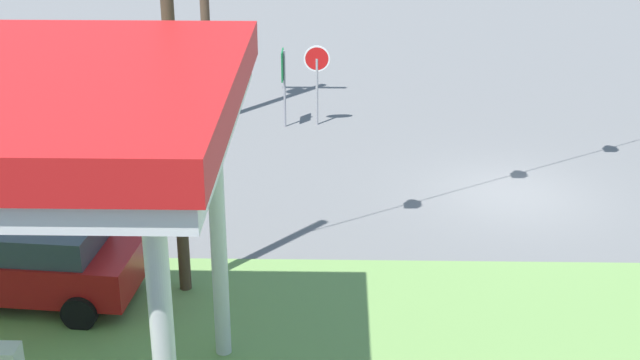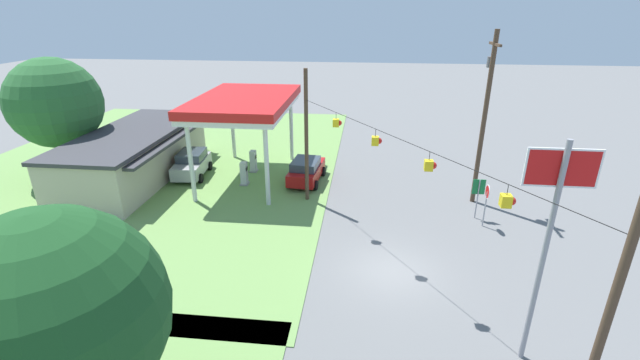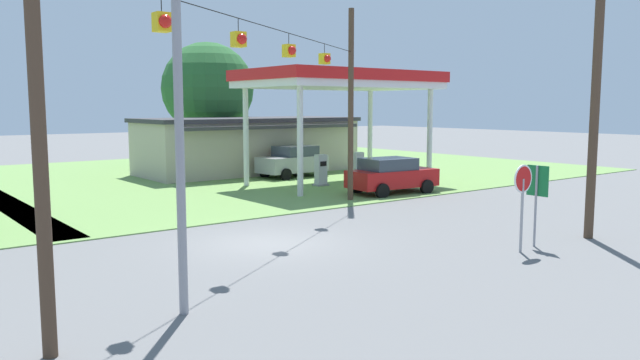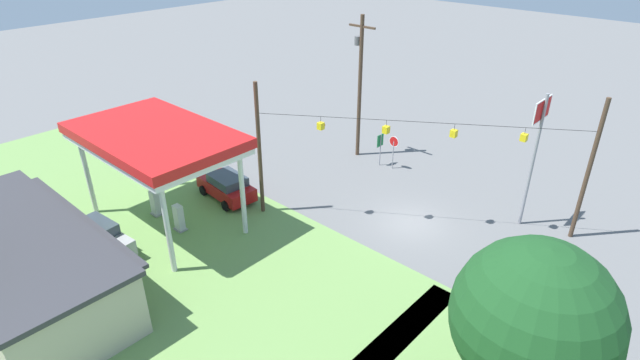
{
  "view_description": "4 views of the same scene",
  "coord_description": "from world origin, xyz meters",
  "px_view_note": "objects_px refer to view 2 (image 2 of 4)",
  "views": [
    {
      "loc": [
        4.42,
        20.84,
        9.1
      ],
      "look_at": [
        4.8,
        3.04,
        1.63
      ],
      "focal_mm": 50.0,
      "sensor_mm": 36.0,
      "label": 1
    },
    {
      "loc": [
        -17.17,
        1.43,
        11.5
      ],
      "look_at": [
        3.69,
        3.75,
        2.95
      ],
      "focal_mm": 24.0,
      "sensor_mm": 36.0,
      "label": 2
    },
    {
      "loc": [
        -9.99,
        -15.57,
        4.14
      ],
      "look_at": [
        4.19,
        2.88,
        1.35
      ],
      "focal_mm": 35.0,
      "sensor_mm": 36.0,
      "label": 3
    },
    {
      "loc": [
        -12.9,
        22.11,
        16.11
      ],
      "look_at": [
        4.97,
        2.54,
        2.12
      ],
      "focal_mm": 28.0,
      "sensor_mm": 36.0,
      "label": 4
    }
  ],
  "objects_px": {
    "car_at_pumps_front": "(306,170)",
    "utility_pole_main": "(485,111)",
    "gas_station_canopy": "(245,104)",
    "route_sign": "(478,191)",
    "fuel_pump_near": "(244,174)",
    "car_at_pumps_rear": "(192,164)",
    "stop_sign_roadside": "(487,197)",
    "fuel_pump_far": "(253,162)",
    "tree_west_verge": "(54,318)",
    "gas_station_store": "(135,154)",
    "tree_behind_station": "(55,103)",
    "stop_sign_overhead": "(553,212)"
  },
  "relations": [
    {
      "from": "car_at_pumps_front",
      "to": "utility_pole_main",
      "type": "distance_m",
      "value": 12.13
    },
    {
      "from": "stop_sign_overhead",
      "to": "route_sign",
      "type": "height_order",
      "value": "stop_sign_overhead"
    },
    {
      "from": "utility_pole_main",
      "to": "gas_station_canopy",
      "type": "bearing_deg",
      "value": 81.52
    },
    {
      "from": "car_at_pumps_rear",
      "to": "gas_station_canopy",
      "type": "bearing_deg",
      "value": 85.42
    },
    {
      "from": "car_at_pumps_rear",
      "to": "route_sign",
      "type": "height_order",
      "value": "route_sign"
    },
    {
      "from": "gas_station_canopy",
      "to": "stop_sign_roadside",
      "type": "height_order",
      "value": "gas_station_canopy"
    },
    {
      "from": "fuel_pump_near",
      "to": "fuel_pump_far",
      "type": "bearing_deg",
      "value": 0.0
    },
    {
      "from": "gas_station_store",
      "to": "route_sign",
      "type": "distance_m",
      "value": 23.14
    },
    {
      "from": "route_sign",
      "to": "tree_west_verge",
      "type": "bearing_deg",
      "value": 139.34
    },
    {
      "from": "fuel_pump_near",
      "to": "tree_behind_station",
      "type": "bearing_deg",
      "value": 87.81
    },
    {
      "from": "utility_pole_main",
      "to": "tree_west_verge",
      "type": "bearing_deg",
      "value": 142.5
    },
    {
      "from": "tree_west_verge",
      "to": "car_at_pumps_front",
      "type": "bearing_deg",
      "value": -8.7
    },
    {
      "from": "gas_station_canopy",
      "to": "gas_station_store",
      "type": "distance_m",
      "value": 8.86
    },
    {
      "from": "gas_station_canopy",
      "to": "car_at_pumps_rear",
      "type": "xyz_separation_m",
      "value": [
        -0.05,
        4.2,
        -4.43
      ]
    },
    {
      "from": "gas_station_canopy",
      "to": "tree_behind_station",
      "type": "relative_size",
      "value": 1.18
    },
    {
      "from": "gas_station_store",
      "to": "car_at_pumps_front",
      "type": "bearing_deg",
      "value": -88.24
    },
    {
      "from": "fuel_pump_far",
      "to": "stop_sign_roadside",
      "type": "height_order",
      "value": "stop_sign_roadside"
    },
    {
      "from": "gas_station_canopy",
      "to": "fuel_pump_far",
      "type": "relative_size",
      "value": 6.04
    },
    {
      "from": "gas_station_canopy",
      "to": "car_at_pumps_rear",
      "type": "distance_m",
      "value": 6.11
    },
    {
      "from": "gas_station_canopy",
      "to": "fuel_pump_far",
      "type": "xyz_separation_m",
      "value": [
        1.26,
        -0.0,
        -4.6
      ]
    },
    {
      "from": "tree_west_verge",
      "to": "utility_pole_main",
      "type": "bearing_deg",
      "value": -37.5
    },
    {
      "from": "fuel_pump_near",
      "to": "car_at_pumps_rear",
      "type": "distance_m",
      "value": 4.38
    },
    {
      "from": "gas_station_store",
      "to": "car_at_pumps_rear",
      "type": "distance_m",
      "value": 3.96
    },
    {
      "from": "car_at_pumps_front",
      "to": "stop_sign_overhead",
      "type": "relative_size",
      "value": 0.55
    },
    {
      "from": "fuel_pump_near",
      "to": "stop_sign_roadside",
      "type": "xyz_separation_m",
      "value": [
        -4.38,
        -14.96,
        1.03
      ]
    },
    {
      "from": "car_at_pumps_front",
      "to": "stop_sign_roadside",
      "type": "bearing_deg",
      "value": -111.11
    },
    {
      "from": "fuel_pump_near",
      "to": "gas_station_canopy",
      "type": "bearing_deg",
      "value": 0.07
    },
    {
      "from": "route_sign",
      "to": "utility_pole_main",
      "type": "xyz_separation_m",
      "value": [
        2.37,
        -0.36,
        4.06
      ]
    },
    {
      "from": "fuel_pump_far",
      "to": "tree_west_verge",
      "type": "xyz_separation_m",
      "value": [
        -21.8,
        -1.09,
        3.92
      ]
    },
    {
      "from": "fuel_pump_near",
      "to": "car_at_pumps_front",
      "type": "relative_size",
      "value": 0.37
    },
    {
      "from": "car_at_pumps_rear",
      "to": "stop_sign_overhead",
      "type": "relative_size",
      "value": 0.53
    },
    {
      "from": "route_sign",
      "to": "gas_station_store",
      "type": "bearing_deg",
      "value": 80.17
    },
    {
      "from": "gas_station_canopy",
      "to": "stop_sign_overhead",
      "type": "xyz_separation_m",
      "value": [
        -15.46,
        -14.0,
        0.3
      ]
    },
    {
      "from": "gas_station_canopy",
      "to": "utility_pole_main",
      "type": "bearing_deg",
      "value": -98.48
    },
    {
      "from": "route_sign",
      "to": "tree_west_verge",
      "type": "distance_m",
      "value": 21.19
    },
    {
      "from": "tree_behind_station",
      "to": "car_at_pumps_front",
      "type": "bearing_deg",
      "value": -88.53
    },
    {
      "from": "car_at_pumps_rear",
      "to": "fuel_pump_far",
      "type": "bearing_deg",
      "value": 102.01
    },
    {
      "from": "car_at_pumps_front",
      "to": "stop_sign_roadside",
      "type": "height_order",
      "value": "stop_sign_roadside"
    },
    {
      "from": "stop_sign_roadside",
      "to": "tree_west_verge",
      "type": "xyz_separation_m",
      "value": [
        -14.9,
        13.87,
        2.89
      ]
    },
    {
      "from": "stop_sign_roadside",
      "to": "gas_station_canopy",
      "type": "bearing_deg",
      "value": -110.65
    },
    {
      "from": "car_at_pumps_front",
      "to": "tree_west_verge",
      "type": "distance_m",
      "value": 20.82
    },
    {
      "from": "fuel_pump_far",
      "to": "route_sign",
      "type": "bearing_deg",
      "value": -111.75
    },
    {
      "from": "gas_station_store",
      "to": "route_sign",
      "type": "height_order",
      "value": "gas_station_store"
    },
    {
      "from": "fuel_pump_near",
      "to": "stop_sign_overhead",
      "type": "height_order",
      "value": "stop_sign_overhead"
    },
    {
      "from": "car_at_pumps_front",
      "to": "route_sign",
      "type": "bearing_deg",
      "value": -107.02
    },
    {
      "from": "gas_station_store",
      "to": "stop_sign_roadside",
      "type": "height_order",
      "value": "gas_station_store"
    },
    {
      "from": "fuel_pump_far",
      "to": "car_at_pumps_rear",
      "type": "distance_m",
      "value": 4.41
    },
    {
      "from": "fuel_pump_near",
      "to": "route_sign",
      "type": "relative_size",
      "value": 0.69
    },
    {
      "from": "gas_station_canopy",
      "to": "car_at_pumps_front",
      "type": "bearing_deg",
      "value": -94.16
    },
    {
      "from": "tree_west_verge",
      "to": "gas_station_canopy",
      "type": "bearing_deg",
      "value": 3.05
    }
  ]
}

